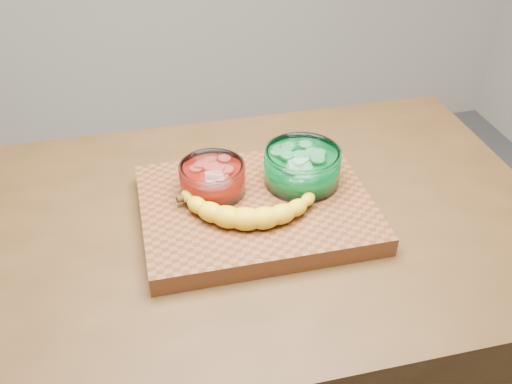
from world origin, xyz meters
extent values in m
cube|color=#4A2F16|center=(0.00, 0.00, 0.45)|extent=(1.20, 0.80, 0.90)
cube|color=brown|center=(0.00, 0.00, 0.92)|extent=(0.45, 0.35, 0.04)
cylinder|color=white|center=(-0.08, 0.05, 0.97)|extent=(0.13, 0.13, 0.06)
cylinder|color=red|center=(-0.08, 0.05, 0.96)|extent=(0.11, 0.11, 0.03)
cylinder|color=#FF5F50|center=(-0.08, 0.05, 0.99)|extent=(0.10, 0.10, 0.02)
cylinder|color=white|center=(0.11, 0.04, 0.98)|extent=(0.16, 0.16, 0.07)
cylinder|color=#079132|center=(0.11, 0.04, 0.97)|extent=(0.13, 0.13, 0.04)
cylinder|color=#6AE183|center=(0.11, 0.04, 1.00)|extent=(0.13, 0.13, 0.02)
camera|label=1|loc=(-0.21, -0.87, 1.62)|focal=40.00mm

